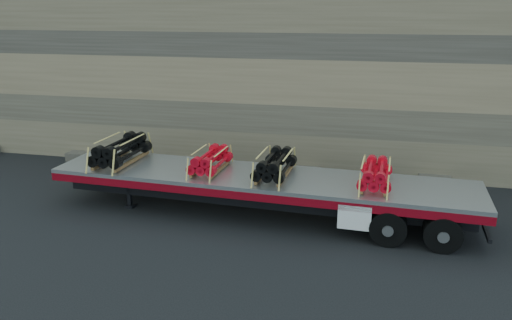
{
  "coord_description": "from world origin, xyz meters",
  "views": [
    {
      "loc": [
        4.28,
        -14.32,
        6.55
      ],
      "look_at": [
        0.78,
        1.15,
        1.67
      ],
      "focal_mm": 35.0,
      "sensor_mm": 36.0,
      "label": 1
    }
  ],
  "objects_px": {
    "trailer": "(259,195)",
    "bundle_front": "(121,151)",
    "bundle_rear": "(375,175)",
    "bundle_midrear": "(275,165)",
    "bundle_midfront": "(210,161)"
  },
  "relations": [
    {
      "from": "trailer",
      "to": "bundle_front",
      "type": "height_order",
      "value": "bundle_front"
    },
    {
      "from": "bundle_front",
      "to": "bundle_rear",
      "type": "xyz_separation_m",
      "value": [
        8.58,
        -0.44,
        -0.08
      ]
    },
    {
      "from": "bundle_rear",
      "to": "bundle_midrear",
      "type": "bearing_deg",
      "value": -180.0
    },
    {
      "from": "bundle_midfront",
      "to": "bundle_rear",
      "type": "distance_m",
      "value": 5.29
    },
    {
      "from": "bundle_midfront",
      "to": "bundle_rear",
      "type": "xyz_separation_m",
      "value": [
        5.29,
        -0.27,
        0.0
      ]
    },
    {
      "from": "bundle_front",
      "to": "bundle_rear",
      "type": "height_order",
      "value": "bundle_front"
    },
    {
      "from": "bundle_midfront",
      "to": "bundle_rear",
      "type": "height_order",
      "value": "bundle_rear"
    },
    {
      "from": "bundle_front",
      "to": "bundle_midfront",
      "type": "distance_m",
      "value": 3.3
    },
    {
      "from": "bundle_front",
      "to": "bundle_midfront",
      "type": "relative_size",
      "value": 1.24
    },
    {
      "from": "trailer",
      "to": "bundle_rear",
      "type": "relative_size",
      "value": 7.18
    },
    {
      "from": "bundle_front",
      "to": "trailer",
      "type": "bearing_deg",
      "value": -0.0
    },
    {
      "from": "trailer",
      "to": "bundle_front",
      "type": "distance_m",
      "value": 5.09
    },
    {
      "from": "bundle_front",
      "to": "bundle_rear",
      "type": "relative_size",
      "value": 1.23
    },
    {
      "from": "trailer",
      "to": "bundle_rear",
      "type": "bearing_deg",
      "value": 0.0
    },
    {
      "from": "bundle_front",
      "to": "bundle_midrear",
      "type": "relative_size",
      "value": 1.14
    }
  ]
}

